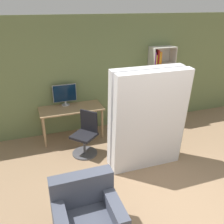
% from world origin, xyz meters
% --- Properties ---
extents(ground_plane, '(16.00, 16.00, 0.00)m').
position_xyz_m(ground_plane, '(0.00, 0.00, 0.00)').
color(ground_plane, '#937556').
extents(wall_back, '(8.00, 0.06, 2.70)m').
position_xyz_m(wall_back, '(0.00, 3.43, 1.35)').
color(wall_back, '#6B7A4C').
rests_on(wall_back, ground).
extents(desk, '(1.42, 0.64, 0.74)m').
position_xyz_m(desk, '(-1.06, 3.07, 0.65)').
color(desk, tan).
rests_on(desk, ground).
extents(monitor, '(0.54, 0.18, 0.50)m').
position_xyz_m(monitor, '(-1.15, 3.29, 1.01)').
color(monitor, '#B7B7BC').
rests_on(monitor, desk).
extents(office_chair, '(0.62, 0.62, 0.91)m').
position_xyz_m(office_chair, '(-0.93, 2.29, 0.36)').
color(office_chair, '#4C4C51').
rests_on(office_chair, ground).
extents(bookshelf, '(0.61, 0.34, 1.95)m').
position_xyz_m(bookshelf, '(1.21, 3.25, 0.93)').
color(bookshelf, beige).
rests_on(bookshelf, ground).
extents(mattress_near, '(1.38, 0.32, 1.92)m').
position_xyz_m(mattress_near, '(0.06, 1.39, 0.96)').
color(mattress_near, silver).
rests_on(mattress_near, ground).
extents(mattress_far, '(1.38, 0.29, 1.92)m').
position_xyz_m(mattress_far, '(0.06, 1.65, 0.96)').
color(mattress_far, silver).
rests_on(mattress_far, ground).
extents(armchair, '(0.85, 0.80, 0.85)m').
position_xyz_m(armchair, '(-1.42, 0.26, 0.32)').
color(armchair, '#474C5B').
rests_on(armchair, ground).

